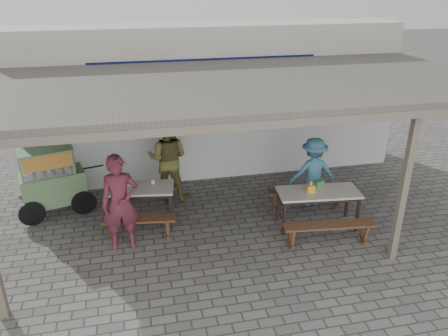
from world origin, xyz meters
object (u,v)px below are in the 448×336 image
patron_street_side (120,203)px  patron_wall_side (168,158)px  bench_right_wall (307,193)px  bench_left_wall (146,191)px  donation_box (319,183)px  vendor_cart (52,179)px  bench_left_street (139,224)px  table_left (142,191)px  bench_right_street (329,229)px  table_right (318,195)px  patron_right_table (313,172)px  condiment_jar (153,181)px  condiment_bowl (127,183)px  tissue_box (311,188)px

patron_street_side → patron_wall_side: (1.00, 1.76, 0.03)m
bench_right_wall → patron_wall_side: 3.02m
bench_left_wall → donation_box: size_ratio=7.86×
vendor_cart → patron_street_side: 2.07m
bench_left_street → patron_wall_side: size_ratio=0.74×
table_left → bench_left_wall: bearing=90.0°
bench_right_street → donation_box: size_ratio=9.59×
table_left → bench_right_street: (3.21, -1.60, -0.32)m
bench_right_wall → table_right: bearing=-90.0°
bench_left_wall → donation_box: donation_box is taller
patron_right_table → condiment_jar: 3.31m
bench_left_street → condiment_jar: (0.33, 0.79, 0.46)m
bench_right_wall → vendor_cart: (-5.10, 0.94, 0.42)m
bench_right_wall → condiment_jar: bearing=179.9°
vendor_cart → bench_left_wall: bearing=-17.1°
bench_left_street → bench_right_street: size_ratio=0.82×
condiment_jar → condiment_bowl: condiment_jar is taller
bench_right_street → bench_right_wall: same height
condiment_jar → donation_box: bearing=-14.5°
table_left → donation_box: bearing=-3.3°
patron_wall_side → bench_left_street: bearing=85.2°
bench_left_street → vendor_cart: size_ratio=0.82×
table_left → condiment_bowl: (-0.27, 0.18, 0.11)m
table_right → bench_right_wall: table_right is taller
bench_right_wall → tissue_box: tissue_box is taller
donation_box → condiment_bowl: donation_box is taller
patron_street_side → condiment_bowl: 1.02m
bench_left_wall → table_right: table_right is taller
condiment_jar → condiment_bowl: bearing=174.3°
bench_right_street → vendor_cart: (-4.95, 2.34, 0.42)m
tissue_box → donation_box: (0.25, 0.19, -0.01)m
bench_right_street → table_right: bearing=90.0°
bench_right_wall → donation_box: donation_box is taller
bench_left_street → bench_right_wall: size_ratio=0.82×
vendor_cart → patron_right_table: 5.34m
vendor_cart → condiment_jar: 2.07m
tissue_box → bench_right_street: bearing=-83.4°
patron_street_side → condiment_jar: patron_street_side is taller
patron_street_side → donation_box: 3.77m
bench_left_wall → condiment_bowl: (-0.36, -0.48, 0.44)m
table_right → vendor_cart: vendor_cart is taller
bench_right_wall → patron_right_table: size_ratio=1.12×
bench_right_wall → patron_wall_side: patron_wall_side is taller
table_right → patron_right_table: size_ratio=1.08×
patron_wall_side → condiment_jar: (-0.38, -0.81, -0.12)m
table_right → bench_left_street: bearing=-178.2°
vendor_cart → patron_street_side: size_ratio=0.94×
bench_left_street → bench_right_wall: same height
bench_left_wall → patron_right_table: (3.45, -0.68, 0.41)m
vendor_cart → condiment_bowl: vendor_cart is taller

